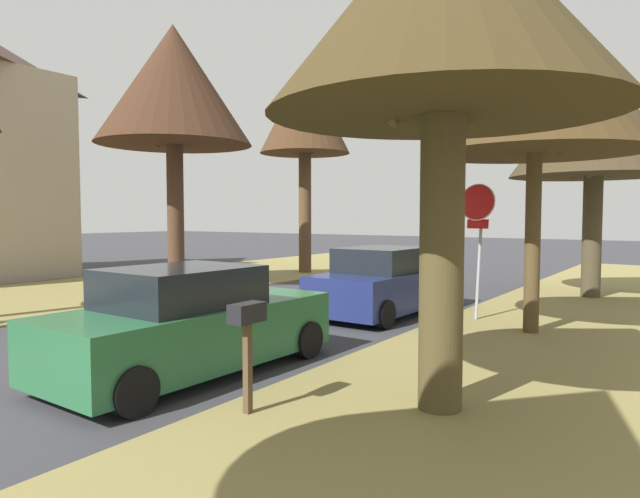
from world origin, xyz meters
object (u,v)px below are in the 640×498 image
at_px(street_tree_left_far, 305,111).
at_px(parked_sedan_green, 190,324).
at_px(street_tree_right_mid_a, 445,7).
at_px(street_tree_right_far, 595,119).
at_px(stop_sign_far, 478,222).
at_px(street_tree_left_mid_b, 174,87).
at_px(parked_sedan_navy, 386,283).
at_px(curbside_mailbox, 247,326).
at_px(street_tree_right_mid_b, 536,88).

bearing_deg(street_tree_left_far, parked_sedan_green, -60.67).
height_order(street_tree_right_mid_a, street_tree_right_far, street_tree_right_far).
relative_size(stop_sign_far, street_tree_left_far, 0.36).
bearing_deg(street_tree_left_mid_b, street_tree_right_mid_a, -27.24).
distance_m(parked_sedan_navy, curbside_mailbox, 7.23).
height_order(stop_sign_far, street_tree_right_far, street_tree_right_far).
xyz_separation_m(street_tree_left_mid_b, parked_sedan_green, (7.49, -6.26, -5.58)).
relative_size(street_tree_left_mid_b, parked_sedan_navy, 1.84).
distance_m(street_tree_right_mid_b, street_tree_left_far, 12.65).
height_order(street_tree_right_mid_a, street_tree_left_mid_b, street_tree_left_mid_b).
bearing_deg(street_tree_left_mid_b, parked_sedan_navy, -1.37).
bearing_deg(street_tree_right_mid_a, curbside_mailbox, -141.26).
height_order(street_tree_right_far, curbside_mailbox, street_tree_right_far).
bearing_deg(stop_sign_far, curbside_mailbox, -91.48).
height_order(street_tree_right_mid_b, curbside_mailbox, street_tree_right_mid_b).
relative_size(street_tree_left_mid_b, street_tree_left_far, 0.98).
bearing_deg(street_tree_right_mid_b, street_tree_right_mid_a, -87.48).
distance_m(street_tree_left_mid_b, street_tree_left_far, 6.26).
xyz_separation_m(street_tree_right_mid_b, street_tree_left_far, (-10.46, 6.90, 1.72)).
xyz_separation_m(street_tree_left_far, parked_sedan_green, (7.02, -12.50, -5.74)).
height_order(street_tree_left_mid_b, curbside_mailbox, street_tree_left_mid_b).
relative_size(parked_sedan_green, parked_sedan_navy, 1.00).
bearing_deg(street_tree_right_mid_a, street_tree_left_mid_b, 152.76).
relative_size(parked_sedan_navy, curbside_mailbox, 3.50).
bearing_deg(street_tree_right_mid_b, parked_sedan_navy, 172.06).
bearing_deg(street_tree_right_mid_a, street_tree_left_far, 131.72).
bearing_deg(street_tree_right_mid_b, stop_sign_far, 150.81).
relative_size(street_tree_right_mid_a, parked_sedan_green, 1.34).
relative_size(stop_sign_far, curbside_mailbox, 2.33).
bearing_deg(street_tree_right_mid_a, parked_sedan_navy, 123.25).
height_order(street_tree_right_mid_a, street_tree_left_far, street_tree_left_far).
xyz_separation_m(street_tree_right_mid_a, parked_sedan_green, (-3.67, -0.51, -3.93)).
bearing_deg(street_tree_left_mid_b, parked_sedan_green, -39.86).
distance_m(street_tree_left_far, curbside_mailbox, 16.98).
bearing_deg(curbside_mailbox, street_tree_left_far, 123.73).
relative_size(street_tree_left_mid_b, parked_sedan_green, 1.84).
xyz_separation_m(street_tree_right_mid_a, parked_sedan_navy, (-3.65, 5.56, -3.93)).
relative_size(street_tree_right_far, parked_sedan_navy, 1.48).
xyz_separation_m(street_tree_left_mid_b, parked_sedan_navy, (7.51, -0.18, -5.58)).
height_order(street_tree_right_mid_b, street_tree_left_mid_b, street_tree_left_mid_b).
relative_size(street_tree_right_far, curbside_mailbox, 5.18).
height_order(street_tree_right_mid_a, curbside_mailbox, street_tree_right_mid_a).
xyz_separation_m(street_tree_right_mid_a, street_tree_left_far, (-10.69, 11.99, 1.80)).
bearing_deg(stop_sign_far, parked_sedan_green, -108.35).
xyz_separation_m(stop_sign_far, curbside_mailbox, (-0.19, -7.24, -1.13)).
height_order(stop_sign_far, street_tree_left_mid_b, street_tree_left_mid_b).
bearing_deg(parked_sedan_navy, street_tree_right_far, 56.60).
bearing_deg(parked_sedan_green, street_tree_left_mid_b, 140.14).
relative_size(street_tree_right_mid_b, parked_sedan_green, 1.35).
distance_m(stop_sign_far, curbside_mailbox, 7.33).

